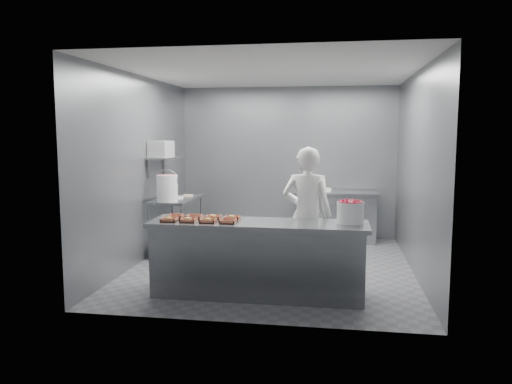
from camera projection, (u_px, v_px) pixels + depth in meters
floor at (272, 266)px, 7.35m from camera, size 4.50×4.50×0.00m
ceiling at (273, 72)px, 7.02m from camera, size 4.50×4.50×0.00m
wall_back at (288, 162)px, 9.39m from camera, size 4.00×0.04×2.80m
wall_left at (141, 170)px, 7.50m from camera, size 0.04×4.50×2.80m
wall_right at (416, 173)px, 6.87m from camera, size 0.04×4.50×2.80m
service_counter at (258, 259)px, 5.97m from camera, size 2.60×0.70×0.90m
prep_table at (177, 216)px, 8.13m from camera, size 0.60×1.20×0.90m
back_counter at (335, 216)px, 9.02m from camera, size 1.50×0.60×0.90m
wall_shelf at (165, 158)px, 8.04m from camera, size 0.35×0.90×0.03m
tray_0 at (169, 219)px, 5.96m from camera, size 0.19×0.18×0.06m
tray_1 at (189, 220)px, 5.93m from camera, size 0.19×0.18×0.06m
tray_2 at (208, 220)px, 5.89m from camera, size 0.19×0.18×0.06m
tray_3 at (228, 221)px, 5.85m from camera, size 0.19×0.18×0.04m
tray_4 at (176, 216)px, 6.20m from camera, size 0.19×0.18×0.04m
tray_5 at (194, 217)px, 6.16m from camera, size 0.19×0.18×0.04m
tray_6 at (213, 217)px, 6.13m from camera, size 0.19×0.18×0.06m
tray_7 at (232, 217)px, 6.09m from camera, size 0.19×0.18×0.06m
worker at (307, 215)px, 6.47m from camera, size 0.69×0.49×1.78m
strawberry_tub at (350, 211)px, 5.82m from camera, size 0.31×0.31×0.26m
glaze_bucket at (167, 188)px, 7.63m from camera, size 0.34×0.32×0.49m
bucket_lid at (175, 197)px, 8.05m from camera, size 0.33×0.33×0.02m
rag at (188, 196)px, 8.30m from camera, size 0.15×0.13×0.02m
appliance at (161, 149)px, 7.83m from camera, size 0.34×0.38×0.26m
paper_stack at (322, 190)px, 9.00m from camera, size 0.32×0.25×0.06m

